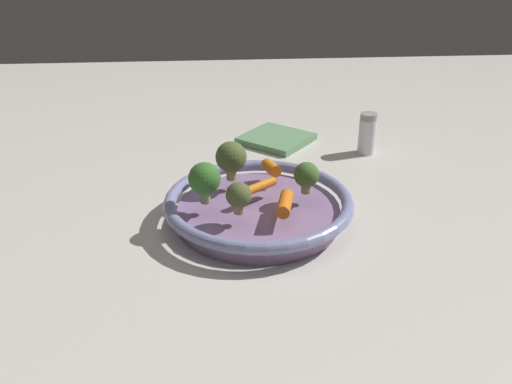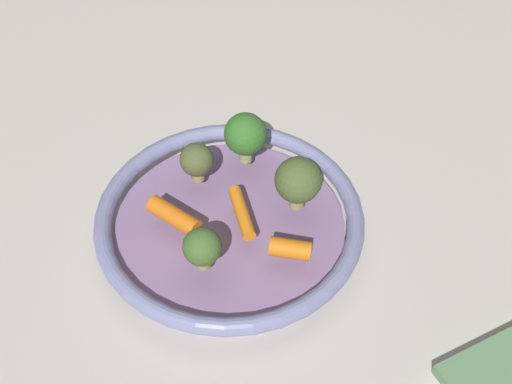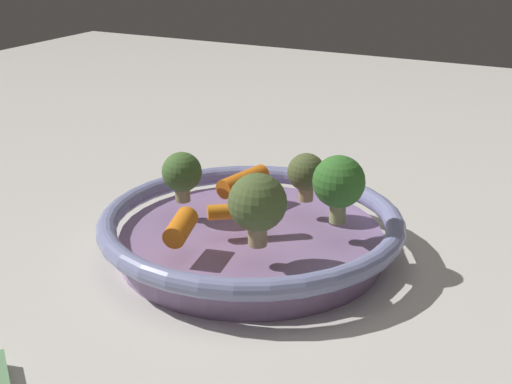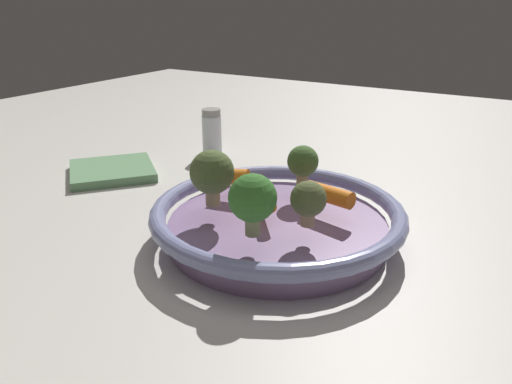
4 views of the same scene
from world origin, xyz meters
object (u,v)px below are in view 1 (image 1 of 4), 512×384
serving_bowl (259,208)px  broccoli_floret_mid (306,175)px  baby_carrot_right (271,168)px  broccoli_floret_edge (239,196)px  baby_carrot_center (255,187)px  baby_carrot_back (285,204)px  dish_towel (276,139)px  salt_shaker (367,134)px  broccoli_floret_small (231,158)px  broccoli_floret_large (205,179)px

serving_bowl → broccoli_floret_mid: (0.01, -0.07, 0.05)m
baby_carrot_right → broccoli_floret_edge: 0.15m
baby_carrot_center → broccoli_floret_mid: 0.08m
baby_carrot_back → dish_towel: size_ratio=0.48×
serving_bowl → baby_carrot_center: bearing=17.2°
serving_bowl → baby_carrot_right: size_ratio=6.92×
baby_carrot_right → salt_shaker: size_ratio=0.51×
baby_carrot_right → broccoli_floret_edge: size_ratio=0.88×
baby_carrot_center → broccoli_floret_mid: broccoli_floret_mid is taller
serving_bowl → baby_carrot_back: 0.07m
serving_bowl → broccoli_floret_mid: bearing=-86.0°
baby_carrot_right → dish_towel: bearing=-8.2°
broccoli_floret_small → salt_shaker: size_ratio=0.78×
broccoli_floret_large → broccoli_floret_small: 0.09m
salt_shaker → dish_towel: size_ratio=0.65×
dish_towel → serving_bowl: bearing=169.2°
salt_shaker → broccoli_floret_mid: bearing=147.7°
baby_carrot_right → broccoli_floret_small: 0.07m
baby_carrot_back → baby_carrot_right: bearing=3.3°
baby_carrot_right → salt_shaker: salt_shaker is taller
serving_bowl → baby_carrot_back: size_ratio=4.85×
broccoli_floret_large → dish_towel: size_ratio=0.50×
baby_carrot_center → baby_carrot_back: bearing=-148.1°
baby_carrot_back → baby_carrot_right: size_ratio=1.43×
baby_carrot_center → broccoli_floret_large: bearing=112.1°
broccoli_floret_small → dish_towel: (0.28, -0.10, -0.08)m
broccoli_floret_mid → broccoli_floret_small: (0.06, 0.11, 0.01)m
serving_bowl → baby_carrot_right: 0.09m
baby_carrot_right → broccoli_floret_edge: broccoli_floret_edge is taller
baby_carrot_right → broccoli_floret_large: size_ratio=0.66×
baby_carrot_back → broccoli_floret_small: size_ratio=0.94×
broccoli_floret_mid → broccoli_floret_small: size_ratio=0.78×
baby_carrot_center → broccoli_floret_small: broccoli_floret_small is taller
broccoli_floret_edge → broccoli_floret_small: broccoli_floret_small is taller
baby_carrot_center → baby_carrot_right: 0.07m
salt_shaker → broccoli_floret_large: bearing=131.3°
broccoli_floret_edge → serving_bowl: bearing=-31.8°
baby_carrot_back → broccoli_floret_small: bearing=33.8°
broccoli_floret_large → broccoli_floret_small: bearing=-28.1°
broccoli_floret_mid → broccoli_floret_small: bearing=63.1°
salt_shaker → broccoli_floret_small: bearing=126.0°
serving_bowl → dish_towel: size_ratio=2.31×
broccoli_floret_large → broccoli_floret_small: size_ratio=0.99×
broccoli_floret_large → baby_carrot_right: bearing=-48.4°
broccoli_floret_mid → baby_carrot_right: bearing=31.8°
baby_carrot_center → baby_carrot_right: baby_carrot_right is taller
serving_bowl → broccoli_floret_small: 0.10m
baby_carrot_right → broccoli_floret_large: broccoli_floret_large is taller
baby_carrot_right → broccoli_floret_small: bearing=105.0°
serving_bowl → dish_towel: 0.34m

